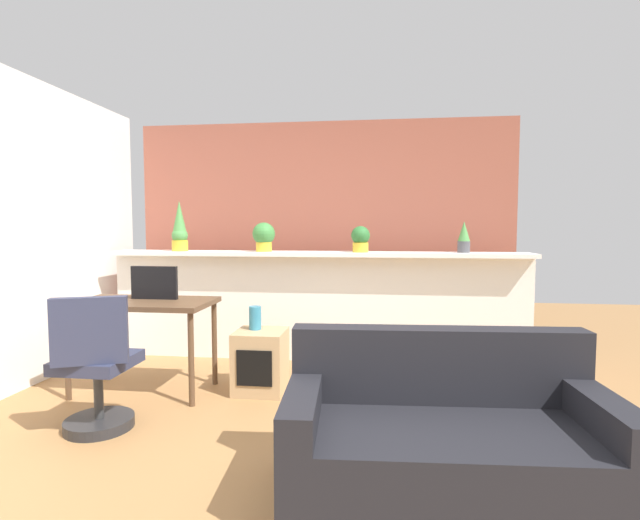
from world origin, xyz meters
TOP-DOWN VIEW (x-y plane):
  - ground_plane at (0.00, 0.00)m, footprint 12.00×12.00m
  - divider_wall at (0.00, 2.00)m, footprint 4.16×0.16m
  - plant_shelf at (0.00, 1.96)m, footprint 4.16×0.38m
  - brick_wall_behind at (0.00, 2.60)m, footprint 4.16×0.10m
  - potted_plant_0 at (-1.39, 1.92)m, footprint 0.16×0.16m
  - potted_plant_1 at (-0.51, 1.94)m, footprint 0.22×0.22m
  - potted_plant_2 at (0.45, 1.92)m, footprint 0.18×0.18m
  - potted_plant_3 at (1.44, 1.99)m, footprint 0.12×0.12m
  - desk at (-1.25, 0.89)m, footprint 1.10×0.60m
  - tv_monitor at (-1.19, 0.97)m, footprint 0.39×0.04m
  - office_chair at (-1.19, 0.14)m, footprint 0.51×0.51m
  - side_cube_shelf at (-0.32, 1.02)m, footprint 0.40×0.41m
  - vase_on_shelf at (-0.37, 1.07)m, footprint 0.10×0.10m
  - couch at (0.96, -0.36)m, footprint 1.60×0.85m

SIDE VIEW (x-z plane):
  - ground_plane at x=0.00m, z-range 0.00..0.00m
  - side_cube_shelf at x=-0.32m, z-range 0.00..0.50m
  - couch at x=0.96m, z-range -0.12..0.68m
  - office_chair at x=-1.19m, z-range -0.07..0.84m
  - divider_wall at x=0.00m, z-range 0.00..1.05m
  - vase_on_shelf at x=-0.37m, z-range 0.50..0.69m
  - desk at x=-1.25m, z-range 0.29..1.04m
  - tv_monitor at x=-1.19m, z-range 0.75..1.02m
  - plant_shelf at x=0.00m, z-range 1.05..1.09m
  - potted_plant_2 at x=0.45m, z-range 1.10..1.36m
  - potted_plant_3 at x=1.44m, z-range 1.09..1.39m
  - brick_wall_behind at x=0.00m, z-range 0.00..2.50m
  - potted_plant_1 at x=-0.51m, z-range 1.11..1.40m
  - potted_plant_0 at x=-1.39m, z-range 1.06..1.58m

